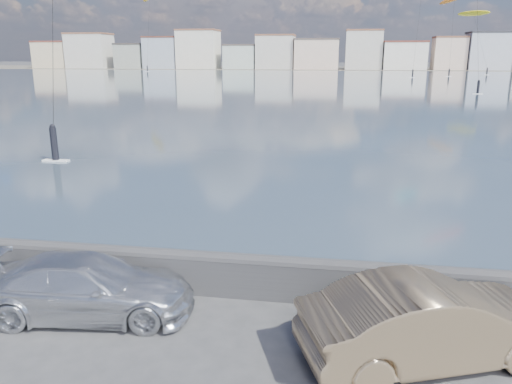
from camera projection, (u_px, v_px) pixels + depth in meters
ground at (169, 359)px, 9.33m from camera, size 700.00×700.00×0.00m
bay_water at (324, 84)px, 96.33m from camera, size 500.00×177.00×0.00m
far_shore_strip at (333, 68)px, 199.49m from camera, size 500.00×60.00×0.00m
seawall at (205, 271)px, 11.74m from camera, size 400.00×0.36×1.08m
far_buildings at (337, 53)px, 184.37m from camera, size 240.79×13.26×14.60m
car_silver at (87, 286)px, 10.77m from camera, size 4.78×2.43×1.33m
car_champagne at (431, 322)px, 9.09m from camera, size 5.07×3.31×1.58m
kitesurfer_0 at (474, 14)px, 144.68m from camera, size 9.39×18.95×17.92m
kitesurfer_1 at (454, 0)px, 130.18m from camera, size 8.06×12.24×21.54m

